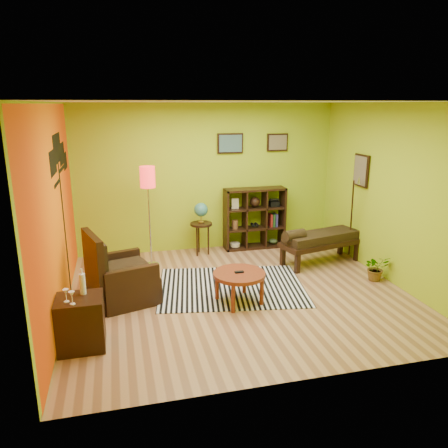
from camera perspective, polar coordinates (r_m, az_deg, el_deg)
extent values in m
plane|color=#B08053|center=(6.71, 1.89, -8.98)|extent=(5.00, 5.00, 0.00)
cube|color=#9DBE1A|center=(8.41, -2.23, 6.02)|extent=(5.00, 0.04, 2.80)
cube|color=#9DBE1A|center=(4.23, 10.40, -3.78)|extent=(5.00, 0.04, 2.80)
cube|color=#9DBE1A|center=(6.09, -21.26, 1.33)|extent=(0.04, 4.50, 2.80)
cube|color=#9DBE1A|center=(7.35, 21.14, 3.61)|extent=(0.04, 4.50, 2.80)
cube|color=white|center=(6.11, 2.13, 15.67)|extent=(5.00, 4.50, 0.04)
cube|color=#D85904|center=(6.09, -21.07, 1.34)|extent=(0.01, 4.45, 2.75)
cube|color=black|center=(6.70, -20.10, -0.44)|extent=(0.01, 0.14, 2.10)
cube|color=black|center=(6.02, -21.43, 7.47)|extent=(0.01, 0.65, 0.32)
cube|color=black|center=(6.55, -20.97, 9.23)|extent=(0.01, 0.85, 0.40)
cube|color=black|center=(7.06, -20.42, 8.59)|extent=(0.01, 0.70, 0.32)
cube|color=black|center=(7.42, -20.04, 7.74)|extent=(0.01, 0.50, 0.26)
cube|color=black|center=(8.41, 0.82, 10.49)|extent=(0.50, 0.03, 0.38)
cube|color=slate|center=(8.38, 0.87, 10.47)|extent=(0.44, 0.01, 0.32)
cube|color=black|center=(8.70, 6.99, 10.54)|extent=(0.42, 0.03, 0.34)
cube|color=#7E7151|center=(8.67, 7.05, 10.53)|extent=(0.36, 0.01, 0.28)
cube|color=black|center=(8.03, 17.50, 6.68)|extent=(0.03, 0.44, 0.56)
cube|color=#7E7151|center=(8.02, 17.34, 6.68)|extent=(0.01, 0.38, 0.50)
cylinder|color=black|center=(8.14, 16.29, 0.61)|extent=(0.23, 0.34, 1.46)
cone|color=silver|center=(7.86, 17.23, 5.56)|extent=(0.08, 0.09, 0.16)
cube|color=silver|center=(6.91, 0.97, -8.18)|extent=(2.49, 2.02, 0.01)
cylinder|color=maroon|center=(6.25, 2.00, -6.59)|extent=(0.75, 0.75, 0.05)
cylinder|color=maroon|center=(6.64, 2.68, -7.39)|extent=(0.06, 0.06, 0.40)
cylinder|color=maroon|center=(6.42, -0.92, -8.18)|extent=(0.06, 0.06, 0.40)
cylinder|color=maroon|center=(6.28, 4.96, -8.82)|extent=(0.06, 0.06, 0.40)
cylinder|color=maroon|center=(6.05, 1.21, -9.74)|extent=(0.06, 0.06, 0.40)
cube|color=black|center=(6.24, 2.00, -6.27)|extent=(0.13, 0.05, 0.02)
cube|color=black|center=(6.58, -12.90, -8.07)|extent=(1.05, 1.04, 0.39)
cube|color=black|center=(6.36, -16.56, -5.89)|extent=(0.33, 0.82, 1.06)
cube|color=black|center=(6.19, -11.82, -8.39)|extent=(0.77, 0.31, 0.62)
cube|color=black|center=(6.89, -13.98, -6.01)|extent=(0.77, 0.31, 0.62)
cube|color=tan|center=(6.49, -12.79, -5.91)|extent=(0.83, 0.82, 0.13)
cube|color=tan|center=(6.31, -16.01, -4.15)|extent=(0.26, 0.62, 0.48)
cube|color=black|center=(5.47, -18.20, -12.14)|extent=(0.53, 0.48, 0.63)
cylinder|color=white|center=(5.38, -17.99, -7.47)|extent=(0.07, 0.07, 0.25)
cylinder|color=white|center=(5.32, -18.13, -5.93)|extent=(0.02, 0.02, 0.07)
cylinder|color=white|center=(5.27, -19.86, -9.51)|extent=(0.06, 0.06, 0.01)
cylinder|color=white|center=(5.25, -19.91, -9.02)|extent=(0.01, 0.01, 0.09)
cone|color=white|center=(5.23, -19.98, -8.32)|extent=(0.07, 0.07, 0.06)
cylinder|color=white|center=(5.19, -19.17, -9.84)|extent=(0.06, 0.06, 0.01)
cylinder|color=white|center=(5.17, -19.22, -9.34)|extent=(0.01, 0.01, 0.09)
cone|color=white|center=(5.15, -19.28, -8.63)|extent=(0.07, 0.07, 0.06)
cylinder|color=silver|center=(7.88, -9.43, -5.27)|extent=(0.27, 0.27, 0.03)
cylinder|color=silver|center=(7.64, -9.70, 0.38)|extent=(0.02, 0.02, 1.64)
cylinder|color=red|center=(7.48, -9.96, 6.07)|extent=(0.26, 0.26, 0.36)
cylinder|color=black|center=(8.19, -3.00, -0.01)|extent=(0.41, 0.41, 0.04)
cylinder|color=black|center=(8.26, -2.06, -2.09)|extent=(0.03, 0.03, 0.58)
cylinder|color=black|center=(8.40, -3.32, -1.81)|extent=(0.03, 0.03, 0.58)
cylinder|color=black|center=(8.18, -3.55, -2.29)|extent=(0.03, 0.03, 0.58)
cylinder|color=gold|center=(8.18, -3.01, 0.27)|extent=(0.10, 0.10, 0.02)
cylinder|color=gold|center=(8.17, -3.01, 0.69)|extent=(0.02, 0.02, 0.10)
sphere|color=teal|center=(8.13, -3.03, 1.88)|extent=(0.26, 0.26, 0.26)
cube|color=black|center=(8.44, 0.26, 0.51)|extent=(0.04, 0.35, 1.20)
cube|color=black|center=(8.79, 7.61, 0.97)|extent=(0.04, 0.35, 1.20)
cube|color=black|center=(8.76, 3.94, -2.93)|extent=(1.20, 0.35, 0.04)
cube|color=black|center=(8.47, 4.08, 4.54)|extent=(1.20, 0.35, 0.04)
cube|color=black|center=(8.54, 2.73, 0.66)|extent=(0.03, 0.33, 1.12)
cube|color=black|center=(8.66, 5.27, 0.83)|extent=(0.03, 0.33, 1.12)
cube|color=black|center=(8.65, 3.99, -0.54)|extent=(1.12, 0.33, 0.03)
cube|color=black|center=(8.55, 4.04, 2.04)|extent=(1.12, 0.33, 0.03)
cylinder|color=#C7B792|center=(8.63, 1.42, -2.69)|extent=(0.20, 0.20, 0.07)
sphere|color=black|center=(8.52, 4.05, 2.89)|extent=(0.20, 0.20, 0.20)
cube|color=black|center=(8.66, 6.57, 2.63)|extent=(0.18, 0.15, 0.10)
cylinder|color=black|center=(8.62, 3.74, -0.11)|extent=(0.06, 0.12, 0.06)
cylinder|color=black|center=(8.64, 4.25, -0.07)|extent=(0.06, 0.12, 0.06)
ellipsoid|color=#384C26|center=(8.87, 6.41, -2.23)|extent=(0.18, 0.18, 0.09)
cylinder|color=brown|center=(8.51, 1.44, -0.07)|extent=(0.12, 0.12, 0.18)
cube|color=#C7B792|center=(8.41, 1.45, 2.69)|extent=(0.14, 0.03, 0.20)
cube|color=maroon|center=(8.72, 6.07, 0.49)|extent=(0.04, 0.18, 0.26)
cube|color=#1E4C1E|center=(8.74, 6.41, 0.52)|extent=(0.04, 0.18, 0.26)
cube|color=navy|center=(8.76, 6.75, 0.54)|extent=(0.04, 0.18, 0.26)
cube|color=black|center=(7.99, 12.54, -2.42)|extent=(1.58, 0.87, 0.09)
cube|color=tan|center=(7.96, 12.59, -1.61)|extent=(1.47, 0.78, 0.15)
cylinder|color=tan|center=(7.57, 9.20, -1.45)|extent=(0.41, 0.27, 0.19)
cube|color=black|center=(8.63, 14.97, -2.70)|extent=(0.09, 0.09, 0.33)
cube|color=black|center=(7.83, 7.69, -4.17)|extent=(0.09, 0.09, 0.33)
cube|color=black|center=(8.34, 16.93, -3.50)|extent=(0.09, 0.09, 0.33)
cube|color=black|center=(7.50, 9.56, -5.13)|extent=(0.09, 0.09, 0.33)
imported|color=#26661E|center=(7.52, 19.21, -5.76)|extent=(0.42, 0.46, 0.33)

